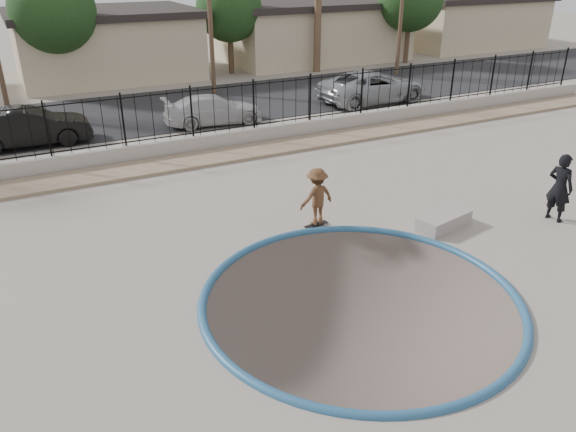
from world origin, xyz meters
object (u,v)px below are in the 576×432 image
(videographer, at_px, (560,188))
(car_d, at_px, (373,87))
(car_b, at_px, (29,127))
(skateboard, at_px, (316,225))
(car_c, at_px, (213,110))
(concrete_ledge, at_px, (444,221))
(skater, at_px, (317,200))

(videographer, relative_size, car_d, 0.35)
(car_d, bearing_deg, videographer, 163.87)
(car_d, bearing_deg, car_b, 86.83)
(skateboard, relative_size, videographer, 0.38)
(skateboard, distance_m, car_d, 14.54)
(car_b, height_order, car_c, car_b)
(concrete_ledge, bearing_deg, car_d, 63.11)
(videographer, xyz_separation_m, concrete_ledge, (-3.12, 1.01, -0.77))
(car_b, height_order, car_d, car_d)
(concrete_ledge, bearing_deg, car_b, 126.38)
(skateboard, bearing_deg, skater, 55.50)
(skater, height_order, car_c, skater)
(skateboard, height_order, car_c, car_c)
(skater, relative_size, videographer, 0.82)
(skateboard, xyz_separation_m, car_b, (-6.37, 11.16, 0.73))
(skateboard, relative_size, car_b, 0.16)
(car_c, distance_m, car_d, 8.44)
(skateboard, xyz_separation_m, concrete_ledge, (3.07, -1.65, 0.15))
(concrete_ledge, xyz_separation_m, car_c, (-2.03, 12.56, 0.46))
(car_c, bearing_deg, concrete_ledge, -166.26)
(concrete_ledge, distance_m, car_c, 12.73)
(concrete_ledge, height_order, car_d, car_d)
(skater, distance_m, car_c, 10.96)
(car_b, bearing_deg, car_d, -89.20)
(concrete_ledge, relative_size, car_b, 0.36)
(car_b, xyz_separation_m, car_d, (15.85, -0.16, 0.04))
(videographer, height_order, car_d, videographer)
(videographer, bearing_deg, skater, 56.38)
(car_b, bearing_deg, skater, -148.91)
(skater, height_order, car_d, car_d)
(car_b, bearing_deg, concrete_ledge, -142.23)
(car_c, relative_size, car_d, 0.77)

